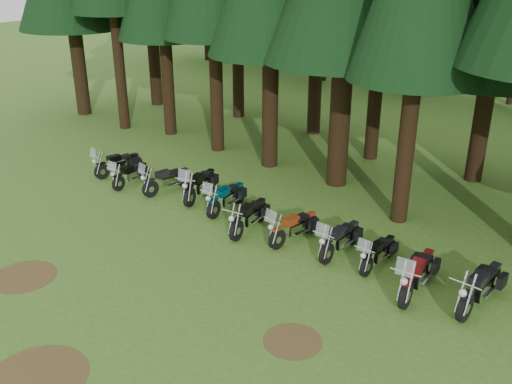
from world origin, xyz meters
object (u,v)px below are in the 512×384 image
at_px(motorcycle_4, 226,198).
at_px(motorcycle_9, 417,275).
at_px(motorcycle_1, 131,175).
at_px(motorcycle_7, 340,240).
at_px(motorcycle_0, 118,164).
at_px(motorcycle_2, 167,180).
at_px(motorcycle_8, 378,253).
at_px(motorcycle_5, 249,217).
at_px(motorcycle_3, 200,185).
at_px(motorcycle_10, 480,288).
at_px(motorcycle_6, 294,228).

xyz_separation_m(motorcycle_4, motorcycle_9, (7.36, -0.61, 0.05)).
relative_size(motorcycle_1, motorcycle_4, 0.89).
bearing_deg(motorcycle_1, motorcycle_4, -0.17).
relative_size(motorcycle_4, motorcycle_7, 1.01).
relative_size(motorcycle_0, motorcycle_2, 0.98).
bearing_deg(motorcycle_4, motorcycle_0, 175.33).
bearing_deg(motorcycle_9, motorcycle_8, 151.95).
relative_size(motorcycle_5, motorcycle_9, 0.91).
height_order(motorcycle_0, motorcycle_7, motorcycle_7).
relative_size(motorcycle_3, motorcycle_9, 0.95).
relative_size(motorcycle_4, motorcycle_10, 0.91).
xyz_separation_m(motorcycle_6, motorcycle_7, (1.54, 0.22, 0.01)).
bearing_deg(motorcycle_0, motorcycle_4, 11.83).
xyz_separation_m(motorcycle_0, motorcycle_2, (2.85, 0.06, 0.01)).
height_order(motorcycle_1, motorcycle_3, motorcycle_3).
bearing_deg(motorcycle_9, motorcycle_5, 173.57).
xyz_separation_m(motorcycle_5, motorcycle_7, (3.10, 0.54, -0.00)).
height_order(motorcycle_0, motorcycle_8, motorcycle_0).
bearing_deg(motorcycle_3, motorcycle_10, -19.45).
bearing_deg(motorcycle_6, motorcycle_3, -178.85).
xyz_separation_m(motorcycle_1, motorcycle_5, (6.03, -0.04, 0.05)).
height_order(motorcycle_5, motorcycle_6, motorcycle_6).
bearing_deg(motorcycle_6, motorcycle_9, 3.77).
relative_size(motorcycle_7, motorcycle_9, 0.89).
xyz_separation_m(motorcycle_2, motorcycle_7, (7.52, 0.07, 0.01)).
bearing_deg(motorcycle_6, motorcycle_8, 13.28).
bearing_deg(motorcycle_10, motorcycle_6, -175.39).
distance_m(motorcycle_1, motorcycle_6, 7.59).
height_order(motorcycle_3, motorcycle_7, motorcycle_3).
height_order(motorcycle_6, motorcycle_9, motorcycle_9).
xyz_separation_m(motorcycle_1, motorcycle_4, (4.44, 0.61, 0.05)).
relative_size(motorcycle_2, motorcycle_6, 1.00).
distance_m(motorcycle_0, motorcycle_1, 1.30).
bearing_deg(motorcycle_8, motorcycle_9, -22.02).
relative_size(motorcycle_1, motorcycle_6, 0.91).
distance_m(motorcycle_1, motorcycle_3, 3.07).
distance_m(motorcycle_6, motorcycle_9, 4.23).
relative_size(motorcycle_5, motorcycle_6, 1.03).
bearing_deg(motorcycle_9, motorcycle_2, 170.72).
bearing_deg(motorcycle_0, motorcycle_2, 10.70).
bearing_deg(motorcycle_3, motorcycle_7, -20.27).
distance_m(motorcycle_2, motorcycle_5, 4.45).
distance_m(motorcycle_4, motorcycle_7, 4.68).
distance_m(motorcycle_7, motorcycle_10, 4.19).
bearing_deg(motorcycle_10, motorcycle_0, -176.76).
bearing_deg(motorcycle_8, motorcycle_3, 177.30).
bearing_deg(motorcycle_9, motorcycle_6, 169.34).
bearing_deg(motorcycle_3, motorcycle_0, 168.35).
xyz_separation_m(motorcycle_0, motorcycle_10, (14.56, 0.07, 0.06)).
xyz_separation_m(motorcycle_7, motorcycle_9, (2.68, -0.50, 0.05)).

